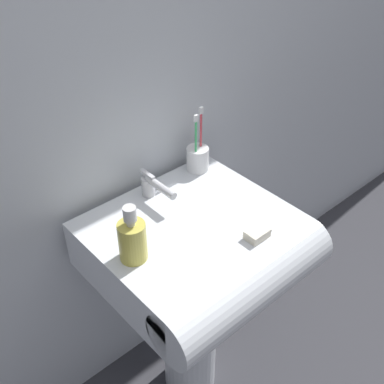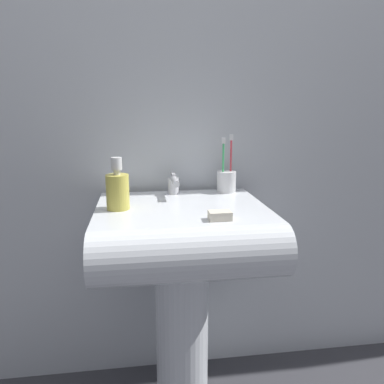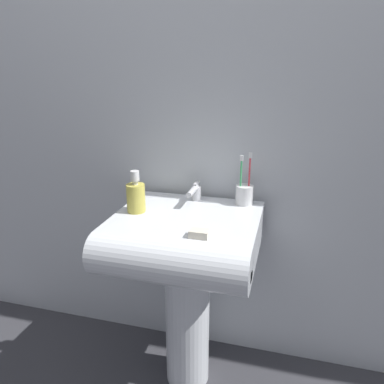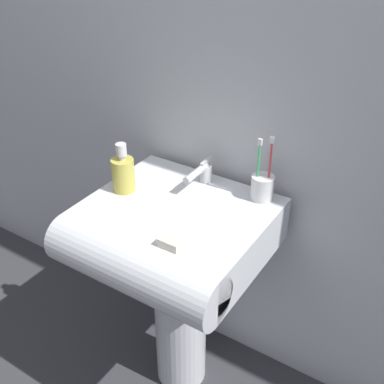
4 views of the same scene
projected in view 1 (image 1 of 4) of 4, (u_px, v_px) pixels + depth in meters
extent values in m
plane|color=#38383D|center=(190.00, 378.00, 1.73)|extent=(6.00, 6.00, 0.00)
cube|color=silver|center=(118.00, 25.00, 1.17)|extent=(5.00, 0.05, 2.40)
cylinder|color=white|center=(190.00, 326.00, 1.56)|extent=(0.18, 0.18, 0.59)
cube|color=white|center=(189.00, 241.00, 1.33)|extent=(0.52, 0.43, 0.15)
cylinder|color=white|center=(246.00, 285.00, 1.20)|extent=(0.52, 0.15, 0.15)
cylinder|color=silver|center=(148.00, 186.00, 1.37)|extent=(0.04, 0.04, 0.06)
cylinder|color=silver|center=(160.00, 187.00, 1.32)|extent=(0.02, 0.11, 0.02)
cube|color=silver|center=(147.00, 175.00, 1.34)|extent=(0.01, 0.06, 0.01)
cylinder|color=white|center=(198.00, 159.00, 1.47)|extent=(0.07, 0.07, 0.08)
cylinder|color=#3FB266|center=(196.00, 145.00, 1.42)|extent=(0.01, 0.01, 0.16)
cube|color=white|center=(196.00, 118.00, 1.37)|extent=(0.01, 0.01, 0.02)
cylinder|color=#D83F4C|center=(201.00, 139.00, 1.44)|extent=(0.01, 0.01, 0.17)
cube|color=white|center=(201.00, 110.00, 1.38)|extent=(0.01, 0.01, 0.02)
cylinder|color=gold|center=(133.00, 241.00, 1.15)|extent=(0.07, 0.07, 0.11)
cylinder|color=silver|center=(131.00, 222.00, 1.11)|extent=(0.02, 0.02, 0.01)
cylinder|color=silver|center=(130.00, 214.00, 1.10)|extent=(0.03, 0.03, 0.04)
cube|color=silver|center=(257.00, 234.00, 1.23)|extent=(0.06, 0.04, 0.02)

